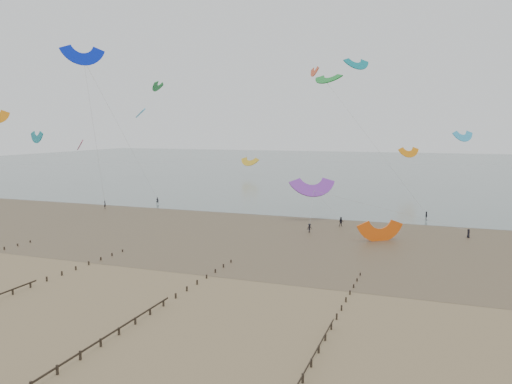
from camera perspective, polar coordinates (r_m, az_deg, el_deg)
ground at (r=62.36m, az=-10.70°, el=-10.35°), size 500.00×500.00×0.00m
sea_and_shore at (r=94.04m, az=-2.10°, el=-4.21°), size 500.00×665.00×0.03m
groynes at (r=45.44m, az=-19.01°, el=-16.88°), size 72.16×50.16×1.00m
kitesurfer_lead at (r=122.65m, az=-16.88°, el=-1.38°), size 0.78×0.76×1.80m
kitesurfers at (r=102.37m, az=24.37°, el=-3.42°), size 120.80×27.01×1.83m
grounded_kite at (r=86.49m, az=13.99°, el=-5.45°), size 8.76×8.39×3.80m
kites_airborne at (r=149.77m, az=1.03°, el=7.76°), size 239.47×128.39×41.48m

